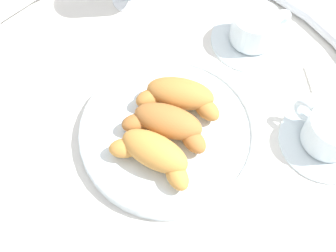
{
  "coord_description": "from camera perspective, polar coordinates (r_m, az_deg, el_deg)",
  "views": [
    {
      "loc": [
        -0.2,
        0.21,
        0.56
      ],
      "look_at": [
        -0.02,
        -0.01,
        0.03
      ],
      "focal_mm": 44.82,
      "sensor_mm": 36.0,
      "label": 1
    }
  ],
  "objects": [
    {
      "name": "coffee_cup_near",
      "position": [
        0.73,
        11.61,
        12.61
      ],
      "size": [
        0.14,
        0.14,
        0.06
      ],
      "color": "silver",
      "rests_on": "ground_plane"
    },
    {
      "name": "table_chrome_rim",
      "position": [
        0.62,
        -2.23,
        -0.35
      ],
      "size": [
        0.73,
        0.73,
        0.02
      ],
      "primitive_type": "torus",
      "color": "silver",
      "rests_on": "ground_plane"
    },
    {
      "name": "coffee_cup_far",
      "position": [
        0.64,
        21.1,
        -0.92
      ],
      "size": [
        0.14,
        0.14,
        0.06
      ],
      "color": "silver",
      "rests_on": "ground_plane"
    },
    {
      "name": "ground_plane",
      "position": [
        0.63,
        -2.19,
        -0.87
      ],
      "size": [
        2.2,
        2.2,
        0.0
      ],
      "primitive_type": "plane",
      "color": "silver"
    },
    {
      "name": "croissant_large",
      "position": [
        0.61,
        1.62,
        4.12
      ],
      "size": [
        0.12,
        0.1,
        0.04
      ],
      "color": "#BC7A38",
      "rests_on": "pastry_plate"
    },
    {
      "name": "sugar_packet",
      "position": [
        0.72,
        19.83,
        6.16
      ],
      "size": [
        0.06,
        0.06,
        0.01
      ],
      "primitive_type": "cube",
      "rotation": [
        0.0,
        0.0,
        -0.79
      ],
      "color": "white",
      "rests_on": "ground_plane"
    },
    {
      "name": "pastry_plate",
      "position": [
        0.62,
        -0.0,
        -0.79
      ],
      "size": [
        0.26,
        0.26,
        0.02
      ],
      "color": "silver",
      "rests_on": "ground_plane"
    },
    {
      "name": "croissant_small",
      "position": [
        0.59,
        -0.1,
        0.32
      ],
      "size": [
        0.13,
        0.09,
        0.04
      ],
      "color": "#AD6B33",
      "rests_on": "pastry_plate"
    },
    {
      "name": "croissant_extra",
      "position": [
        0.57,
        -1.98,
        -3.77
      ],
      "size": [
        0.14,
        0.08,
        0.04
      ],
      "color": "#CC893D",
      "rests_on": "pastry_plate"
    }
  ]
}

